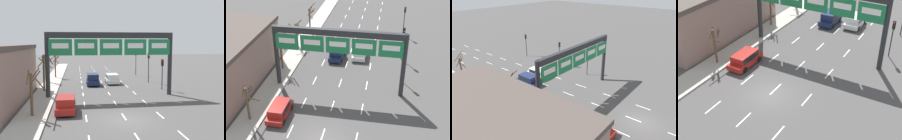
% 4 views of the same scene
% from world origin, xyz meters
% --- Properties ---
extents(ground_plane, '(220.00, 220.00, 0.00)m').
position_xyz_m(ground_plane, '(0.00, 0.00, 0.00)').
color(ground_plane, '#474444').
extents(lane_dashes, '(6.72, 67.00, 0.01)m').
position_xyz_m(lane_dashes, '(-0.00, 13.50, 0.01)').
color(lane_dashes, white).
rests_on(lane_dashes, ground_plane).
extents(sign_gantry, '(15.33, 0.70, 7.68)m').
position_xyz_m(sign_gantry, '(-0.00, 9.45, 5.92)').
color(sign_gantry, '#232628').
rests_on(sign_gantry, ground_plane).
extents(building_near, '(9.12, 17.75, 6.20)m').
position_xyz_m(building_near, '(-14.27, 8.07, 3.11)').
color(building_near, gray).
rests_on(building_near, ground_plane).
extents(suv_red, '(1.80, 4.12, 1.49)m').
position_xyz_m(suv_red, '(-5.11, 3.19, 0.84)').
color(suv_red, maroon).
rests_on(suv_red, ground_plane).
extents(suv_white, '(1.94, 4.02, 1.52)m').
position_xyz_m(suv_white, '(1.51, 18.67, 0.86)').
color(suv_white, silver).
rests_on(suv_white, ground_plane).
extents(suv_navy, '(1.86, 4.05, 1.75)m').
position_xyz_m(suv_navy, '(-1.65, 17.71, 0.97)').
color(suv_navy, '#19234C').
rests_on(suv_navy, ground_plane).
extents(traffic_light_near_gantry, '(0.30, 0.35, 4.18)m').
position_xyz_m(traffic_light_near_gantry, '(7.58, 12.66, 3.01)').
color(traffic_light_near_gantry, black).
rests_on(traffic_light_near_gantry, ground_plane).
extents(traffic_light_mid_block, '(0.30, 0.35, 4.83)m').
position_xyz_m(traffic_light_mid_block, '(7.68, 28.37, 3.44)').
color(traffic_light_mid_block, black).
rests_on(traffic_light_mid_block, ground_plane).
extents(traffic_light_far_end, '(0.30, 0.35, 4.84)m').
position_xyz_m(traffic_light_far_end, '(7.47, 18.86, 3.45)').
color(traffic_light_far_end, black).
rests_on(traffic_light_far_end, ground_plane).
extents(tree_bare_closest, '(1.44, 1.62, 5.11)m').
position_xyz_m(tree_bare_closest, '(-7.83, 26.37, 2.71)').
color(tree_bare_closest, brown).
rests_on(tree_bare_closest, sidewalk_left).
extents(tree_bare_second, '(1.91, 1.82, 5.52)m').
position_xyz_m(tree_bare_second, '(-8.25, 13.24, 3.01)').
color(tree_bare_second, brown).
rests_on(tree_bare_second, sidewalk_left).
extents(tree_bare_third, '(1.58, 2.01, 4.20)m').
position_xyz_m(tree_bare_third, '(-7.87, 2.00, 2.39)').
color(tree_bare_third, brown).
rests_on(tree_bare_third, sidewalk_left).
extents(tree_bare_furthest, '(1.90, 2.09, 3.94)m').
position_xyz_m(tree_bare_furthest, '(-8.47, 20.60, 2.32)').
color(tree_bare_furthest, brown).
rests_on(tree_bare_furthest, sidewalk_left).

